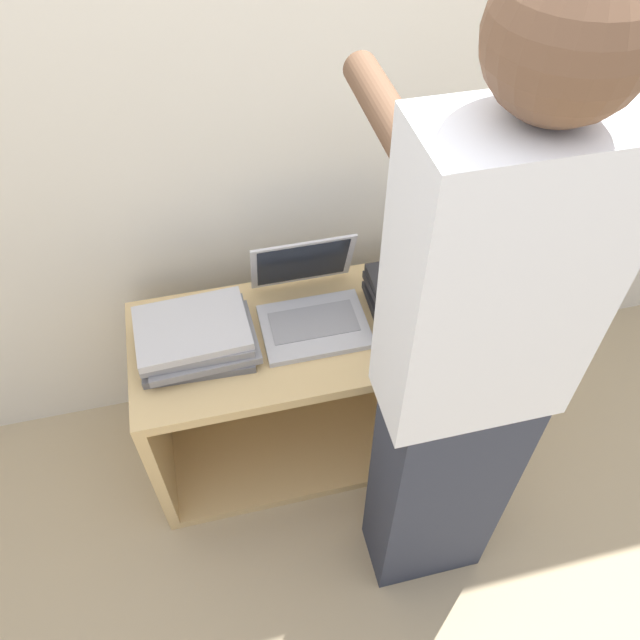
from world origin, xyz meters
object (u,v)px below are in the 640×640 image
(laptop_stack_left, at_px, (196,338))
(person, at_px, (467,380))
(laptop_open, at_px, (310,305))
(laptop_stack_right, at_px, (425,296))

(laptop_stack_left, height_order, person, person)
(laptop_open, relative_size, laptop_stack_right, 0.95)
(laptop_open, height_order, laptop_stack_right, laptop_open)
(person, bearing_deg, laptop_stack_right, 77.56)
(laptop_open, distance_m, person, 0.65)
(laptop_stack_left, distance_m, person, 0.81)
(laptop_stack_right, height_order, person, person)
(laptop_stack_right, bearing_deg, laptop_open, 170.62)
(laptop_stack_left, bearing_deg, person, -39.44)
(laptop_open, xyz_separation_m, laptop_stack_right, (0.35, -0.06, 0.01))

